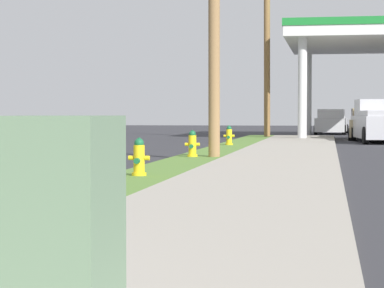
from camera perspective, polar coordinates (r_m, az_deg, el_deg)
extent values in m
cylinder|color=yellow|center=(15.64, -3.81, -2.16)|extent=(0.29, 0.29, 0.06)
cylinder|color=yellow|center=(15.62, -3.81, -1.17)|extent=(0.22, 0.22, 0.60)
sphere|color=#196038|center=(15.60, -3.82, 0.07)|extent=(0.19, 0.19, 0.19)
cylinder|color=#196038|center=(15.60, -3.82, 0.37)|extent=(0.06, 0.06, 0.05)
cylinder|color=yellow|center=(15.66, -4.38, -0.99)|extent=(0.10, 0.09, 0.09)
cylinder|color=yellow|center=(15.58, -3.24, -1.00)|extent=(0.10, 0.09, 0.09)
cylinder|color=#196038|center=(15.46, -3.96, -1.22)|extent=(0.11, 0.12, 0.11)
cylinder|color=yellow|center=(22.29, 0.03, -0.84)|extent=(0.29, 0.29, 0.06)
cylinder|color=yellow|center=(22.28, 0.03, -0.15)|extent=(0.22, 0.22, 0.60)
sphere|color=#196038|center=(22.27, 0.03, 0.73)|extent=(0.19, 0.19, 0.19)
cylinder|color=#196038|center=(22.27, 0.03, 0.93)|extent=(0.06, 0.06, 0.05)
cylinder|color=yellow|center=(22.31, -0.38, -0.02)|extent=(0.10, 0.09, 0.09)
cylinder|color=yellow|center=(22.25, 0.43, -0.02)|extent=(0.10, 0.09, 0.09)
cylinder|color=#196038|center=(22.11, -0.05, -0.17)|extent=(0.11, 0.12, 0.11)
cylinder|color=yellow|center=(30.49, 2.67, -0.01)|extent=(0.29, 0.29, 0.06)
cylinder|color=yellow|center=(30.48, 2.67, 0.50)|extent=(0.22, 0.22, 0.60)
sphere|color=#196038|center=(30.48, 2.67, 1.14)|extent=(0.19, 0.19, 0.19)
cylinder|color=#196038|center=(30.47, 2.67, 1.29)|extent=(0.06, 0.06, 0.05)
cylinder|color=yellow|center=(30.50, 2.37, 0.59)|extent=(0.10, 0.09, 0.09)
cylinder|color=yellow|center=(30.46, 2.97, 0.59)|extent=(0.10, 0.09, 0.09)
cylinder|color=#196038|center=(30.32, 2.63, 0.49)|extent=(0.11, 0.12, 0.11)
cylinder|color=olive|center=(41.62, 5.39, 7.75)|extent=(0.46, 0.52, 10.44)
cube|color=slate|center=(3.95, -9.51, -6.86)|extent=(0.51, 0.62, 1.22)
cylinder|color=silver|center=(39.11, 7.92, 3.92)|extent=(0.44, 0.44, 5.00)
cylinder|color=silver|center=(49.58, 8.32, 3.56)|extent=(0.44, 0.44, 5.00)
cube|color=white|center=(44.51, 12.04, 7.23)|extent=(7.78, 12.28, 0.50)
cube|color=#1E8433|center=(44.55, 12.04, 7.78)|extent=(7.88, 12.38, 0.36)
cube|color=#47474C|center=(39.11, 12.29, 1.39)|extent=(0.70, 1.10, 1.60)
cube|color=#47474C|center=(49.58, 11.76, 1.57)|extent=(0.70, 1.10, 1.60)
cube|color=tan|center=(40.87, 12.62, 1.13)|extent=(2.12, 4.61, 0.85)
cube|color=tan|center=(40.64, 12.62, 2.12)|extent=(1.74, 2.13, 0.56)
cylinder|color=black|center=(42.60, 11.50, 0.79)|extent=(0.26, 0.61, 0.60)
cylinder|color=black|center=(39.20, 11.31, 0.67)|extent=(0.26, 0.61, 0.60)
cube|color=white|center=(51.32, 9.97, 1.37)|extent=(2.09, 4.60, 0.85)
cube|color=white|center=(51.09, 9.96, 2.16)|extent=(1.72, 2.12, 0.56)
cylinder|color=black|center=(53.07, 9.15, 1.09)|extent=(0.26, 0.61, 0.60)
cylinder|color=black|center=(52.98, 11.00, 1.07)|extent=(0.26, 0.61, 0.60)
cylinder|color=black|center=(49.68, 8.86, 1.01)|extent=(0.26, 0.61, 0.60)
cylinder|color=black|center=(49.58, 10.84, 1.00)|extent=(0.26, 0.61, 0.60)
cube|color=#BCBCC1|center=(36.92, 13.34, 1.19)|extent=(2.49, 5.56, 1.00)
cube|color=#BCBCC1|center=(37.87, 13.12, 2.55)|extent=(2.02, 2.21, 0.76)
cylinder|color=black|center=(38.92, 11.46, 0.78)|extent=(0.29, 0.78, 0.76)
cylinder|color=black|center=(34.66, 12.33, 0.59)|extent=(0.29, 0.78, 0.76)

